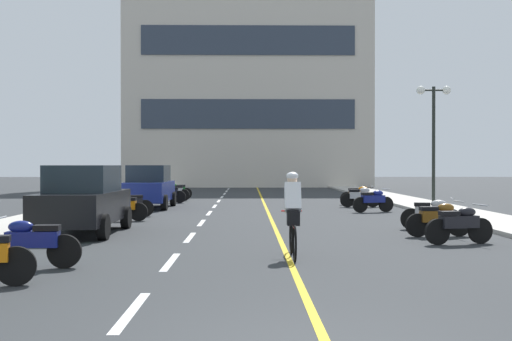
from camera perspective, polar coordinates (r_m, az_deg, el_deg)
ground_plane at (r=26.91m, az=0.38°, el=-3.40°), size 140.00×140.00×0.00m
curb_left at (r=30.62m, az=-13.35°, el=-2.82°), size 2.40×72.00×0.12m
curb_right at (r=30.88m, az=13.76°, el=-2.80°), size 2.40×72.00×0.12m
lane_dash_0 at (r=8.18m, az=-11.23°, el=-12.39°), size 0.14×2.20×0.01m
lane_dash_1 at (r=12.07m, az=-7.75°, el=-8.20°), size 0.14×2.20×0.01m
lane_dash_2 at (r=16.01m, az=-6.01°, el=-6.05°), size 0.14×2.20×0.01m
lane_dash_3 at (r=19.98m, az=-4.96°, el=-4.74°), size 0.14×2.20×0.01m
lane_dash_4 at (r=23.95m, az=-4.27°, el=-3.87°), size 0.14×2.20×0.01m
lane_dash_5 at (r=27.94m, az=-3.77°, el=-3.25°), size 0.14×2.20×0.01m
lane_dash_6 at (r=31.92m, az=-3.40°, el=-2.78°), size 0.14×2.20×0.01m
lane_dash_7 at (r=35.92m, az=-3.11°, el=-2.41°), size 0.14×2.20×0.01m
lane_dash_8 at (r=39.91m, az=-2.88°, el=-2.12°), size 0.14×2.20×0.01m
lane_dash_9 at (r=43.90m, az=-2.69°, el=-1.89°), size 0.14×2.20×0.01m
lane_dash_10 at (r=47.90m, az=-2.53°, el=-1.69°), size 0.14×2.20×0.01m
lane_dash_11 at (r=51.89m, az=-2.40°, el=-1.52°), size 0.14×2.20×0.01m
centre_line_yellow at (r=29.91m, az=0.74°, el=-3.00°), size 0.12×66.00×0.01m
office_building at (r=54.81m, az=-0.72°, el=9.00°), size 20.55×6.85×19.86m
street_lamp_mid at (r=27.78m, az=15.80°, el=4.61°), size 1.46×0.36×5.06m
parked_car_near at (r=17.28m, az=-15.36°, el=-2.54°), size 1.93×4.21×1.82m
parked_car_mid at (r=27.02m, az=-9.69°, el=-1.44°), size 1.94×4.21×1.82m
motorcycle_1 at (r=11.81m, az=-19.65°, el=-6.12°), size 1.70×0.60×0.92m
motorcycle_2 at (r=15.26m, az=17.96°, el=-4.62°), size 1.68×0.65×0.92m
motorcycle_3 at (r=16.69m, az=16.22°, el=-4.18°), size 1.70×0.60×0.92m
motorcycle_4 at (r=18.35m, az=15.65°, el=-3.75°), size 1.67×0.68×0.92m
motorcycle_5 at (r=20.95m, az=-12.09°, el=-3.22°), size 1.70×0.60×0.92m
motorcycle_6 at (r=22.52m, az=-11.44°, el=-2.96°), size 1.67×0.69×0.92m
motorcycle_7 at (r=24.69m, az=10.60°, el=-2.66°), size 1.66×0.73×0.92m
motorcycle_8 at (r=27.53m, az=9.43°, el=-2.33°), size 1.70×0.60×0.92m
motorcycle_9 at (r=29.06m, az=9.32°, el=-2.18°), size 1.70×0.60×0.92m
motorcycle_10 at (r=30.37m, az=-7.99°, el=-2.06°), size 1.70×0.60×0.92m
motorcycle_11 at (r=32.34m, az=-7.49°, el=-1.91°), size 1.69×0.63×0.92m
motorcycle_12 at (r=33.91m, az=-7.26°, el=-1.80°), size 1.66×0.73×0.92m
cyclist_rider at (r=12.45m, az=3.36°, el=-3.83°), size 0.42×1.77×1.71m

